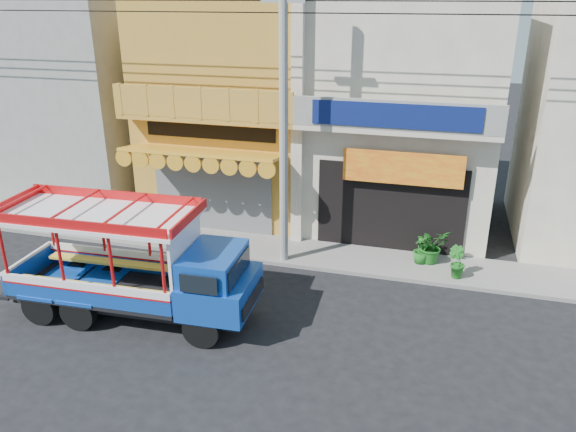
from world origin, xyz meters
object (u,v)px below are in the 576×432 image
(utility_pole, at_px, (289,100))
(songthaew_truck, at_px, (147,267))
(green_sign, at_px, (90,215))
(potted_plant_b, at_px, (456,262))
(potted_plant_c, at_px, (421,249))
(potted_plant_a, at_px, (431,245))

(utility_pole, height_order, songthaew_truck, utility_pole)
(utility_pole, distance_m, green_sign, 8.82)
(green_sign, distance_m, potted_plant_b, 12.48)
(green_sign, height_order, potted_plant_b, potted_plant_b)
(songthaew_truck, relative_size, potted_plant_c, 7.34)
(utility_pole, relative_size, songthaew_truck, 4.28)
(potted_plant_a, xyz_separation_m, potted_plant_b, (0.75, -0.81, -0.07))
(potted_plant_a, xyz_separation_m, potted_plant_c, (-0.27, -0.14, -0.10))
(utility_pole, bearing_deg, songthaew_truck, -122.31)
(potted_plant_a, height_order, potted_plant_c, potted_plant_a)
(utility_pole, distance_m, potted_plant_c, 6.01)
(potted_plant_b, bearing_deg, potted_plant_c, 9.39)
(utility_pole, height_order, potted_plant_c, utility_pole)
(utility_pole, bearing_deg, potted_plant_a, 13.63)
(potted_plant_b, bearing_deg, songthaew_truck, 71.99)
(utility_pole, bearing_deg, green_sign, 173.76)
(potted_plant_b, xyz_separation_m, potted_plant_c, (-1.02, 0.67, -0.02))
(songthaew_truck, distance_m, green_sign, 7.00)
(potted_plant_a, bearing_deg, potted_plant_c, 172.78)
(green_sign, xyz_separation_m, potted_plant_b, (12.47, -0.62, 0.09))
(songthaew_truck, bearing_deg, potted_plant_c, 37.05)
(songthaew_truck, xyz_separation_m, green_sign, (-4.98, 4.83, -0.96))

